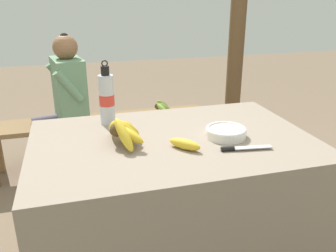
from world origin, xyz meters
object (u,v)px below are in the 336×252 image
serving_bowl (226,132)px  wooden_bench (99,126)px  loose_banana_front (185,144)px  water_bottle (107,99)px  seated_vendor (64,97)px  knife (239,148)px  banana_bunch_ripe (123,130)px  support_post_far (238,18)px  banana_bunch_green (161,106)px

serving_bowl → wooden_bench: 1.50m
loose_banana_front → water_bottle: bearing=124.4°
wooden_bench → seated_vendor: bearing=-170.5°
loose_banana_front → knife: 0.22m
banana_bunch_ripe → loose_banana_front: (0.24, -0.11, -0.04)m
banana_bunch_ripe → support_post_far: support_post_far is taller
banana_bunch_ripe → wooden_bench: banana_bunch_ripe is taller
loose_banana_front → wooden_bench: size_ratio=0.08×
banana_bunch_ripe → seated_vendor: seated_vendor is taller
banana_bunch_green → support_post_far: support_post_far is taller
water_bottle → knife: (0.48, -0.46, -0.12)m
water_bottle → loose_banana_front: 0.49m
serving_bowl → seated_vendor: (-0.71, 1.32, -0.15)m
knife → water_bottle: bearing=143.6°
banana_bunch_ripe → knife: banana_bunch_ripe is taller
banana_bunch_ripe → serving_bowl: banana_bunch_ripe is taller
serving_bowl → support_post_far: (0.80, 1.58, 0.37)m
serving_bowl → loose_banana_front: size_ratio=1.31×
banana_bunch_ripe → banana_bunch_green: banana_bunch_ripe is taller
water_bottle → banana_bunch_ripe: bearing=-83.1°
banana_bunch_ripe → wooden_bench: (-0.01, 1.32, -0.47)m
banana_bunch_ripe → water_bottle: bearing=96.9°
knife → support_post_far: (0.81, 1.73, 0.38)m
seated_vendor → banana_bunch_green: 0.78m
banana_bunch_ripe → support_post_far: bearing=50.9°
loose_banana_front → wooden_bench: loose_banana_front is taller
banana_bunch_ripe → serving_bowl: size_ratio=1.54×
banana_bunch_ripe → serving_bowl: 0.46m
knife → seated_vendor: size_ratio=0.20×
serving_bowl → seated_vendor: size_ratio=0.17×
water_bottle → wooden_bench: (0.02, 1.04, -0.53)m
banana_bunch_ripe → banana_bunch_green: (0.51, 1.32, -0.34)m
wooden_bench → banana_bunch_green: bearing=-0.1°
wooden_bench → knife: bearing=-73.1°
serving_bowl → wooden_bench: (-0.47, 1.36, -0.42)m
seated_vendor → support_post_far: (1.51, 0.27, 0.53)m
serving_bowl → knife: size_ratio=0.84×
water_bottle → support_post_far: (1.29, 1.27, 0.27)m
support_post_far → banana_bunch_green: bearing=-163.2°
seated_vendor → water_bottle: bearing=92.3°
wooden_bench → seated_vendor: size_ratio=1.63×
serving_bowl → wooden_bench: size_ratio=0.10×
wooden_bench → support_post_far: support_post_far is taller
banana_bunch_ripe → knife: size_ratio=1.29×
knife → wooden_bench: knife is taller
serving_bowl → loose_banana_front: 0.23m
wooden_bench → water_bottle: bearing=-91.1°
banana_bunch_ripe → knife: (0.45, -0.19, -0.06)m
support_post_far → seated_vendor: bearing=-170.0°
support_post_far → knife: bearing=-115.1°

